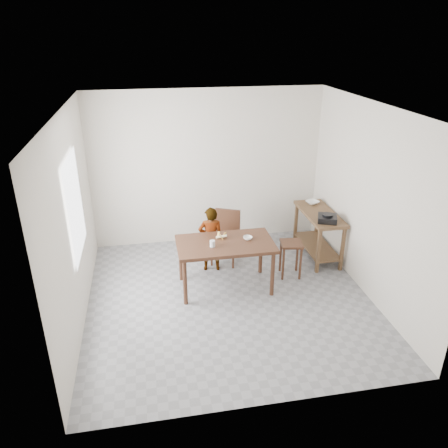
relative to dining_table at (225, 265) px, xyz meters
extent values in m
cube|color=gray|center=(0.00, -0.30, -0.40)|extent=(4.00, 4.00, 0.04)
cube|color=white|center=(0.00, -0.30, 2.35)|extent=(4.00, 4.00, 0.04)
cube|color=silver|center=(0.00, 1.72, 0.98)|extent=(4.00, 0.04, 2.70)
cube|color=silver|center=(0.00, -2.32, 0.98)|extent=(4.00, 0.04, 2.70)
cube|color=silver|center=(-2.02, -0.30, 0.98)|extent=(0.04, 4.00, 2.70)
cube|color=silver|center=(2.02, -0.30, 0.98)|extent=(0.04, 4.00, 2.70)
cube|color=white|center=(-1.97, -0.10, 1.12)|extent=(0.02, 1.10, 1.30)
imported|color=white|center=(-0.12, 0.57, 0.16)|extent=(0.42, 0.29, 1.08)
cylinder|color=silver|center=(-0.20, -0.09, 0.42)|extent=(0.10, 0.10, 0.09)
imported|color=white|center=(0.34, 0.05, 0.40)|extent=(0.18, 0.18, 0.04)
imported|color=white|center=(1.74, 1.09, 0.45)|extent=(0.28, 0.28, 0.05)
cube|color=black|center=(1.69, 0.34, 0.47)|extent=(0.38, 0.38, 0.10)
camera|label=1|loc=(-1.04, -5.53, 3.21)|focal=35.00mm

